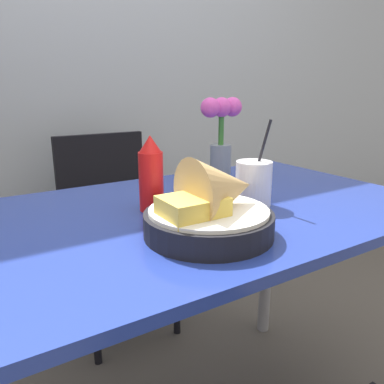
% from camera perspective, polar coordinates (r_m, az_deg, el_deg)
% --- Properties ---
extents(wall_window, '(7.00, 0.06, 2.60)m').
position_cam_1_polar(wall_window, '(1.98, -19.04, 21.96)').
color(wall_window, '#9EA8B7').
rests_on(wall_window, ground_plane).
extents(dining_table, '(1.25, 0.73, 0.76)m').
position_cam_1_polar(dining_table, '(0.99, 0.10, -8.35)').
color(dining_table, '#233893').
rests_on(dining_table, ground_plane).
extents(chair_far_window, '(0.40, 0.40, 0.86)m').
position_cam_1_polar(chair_far_window, '(1.70, -12.32, -3.09)').
color(chair_far_window, black).
rests_on(chair_far_window, ground_plane).
extents(food_basket, '(0.27, 0.27, 0.17)m').
position_cam_1_polar(food_basket, '(0.77, 3.26, -2.39)').
color(food_basket, black).
rests_on(food_basket, dining_table).
extents(ketchup_bottle, '(0.06, 0.06, 0.19)m').
position_cam_1_polar(ketchup_bottle, '(0.92, -6.27, 2.62)').
color(ketchup_bottle, red).
rests_on(ketchup_bottle, dining_table).
extents(drink_cup, '(0.09, 0.09, 0.23)m').
position_cam_1_polar(drink_cup, '(0.97, 9.33, 1.04)').
color(drink_cup, silver).
rests_on(drink_cup, dining_table).
extents(flower_vase, '(0.15, 0.07, 0.27)m').
position_cam_1_polar(flower_vase, '(1.22, 4.45, 9.06)').
color(flower_vase, gray).
rests_on(flower_vase, dining_table).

